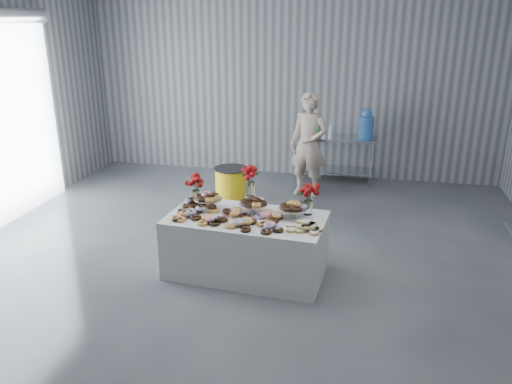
{
  "coord_description": "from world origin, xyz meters",
  "views": [
    {
      "loc": [
        1.39,
        -5.25,
        3.04
      ],
      "look_at": [
        0.15,
        0.45,
        0.99
      ],
      "focal_mm": 35.0,
      "sensor_mm": 36.0,
      "label": 1
    }
  ],
  "objects_px": {
    "prep_table": "(337,151)",
    "trash_barrel": "(231,189)",
    "water_jug": "(366,125)",
    "person": "(309,145)",
    "display_table": "(246,245)"
  },
  "relations": [
    {
      "from": "person",
      "to": "trash_barrel",
      "type": "distance_m",
      "value": 1.62
    },
    {
      "from": "person",
      "to": "trash_barrel",
      "type": "height_order",
      "value": "person"
    },
    {
      "from": "display_table",
      "to": "person",
      "type": "xyz_separation_m",
      "value": [
        0.4,
        3.07,
        0.54
      ]
    },
    {
      "from": "display_table",
      "to": "prep_table",
      "type": "distance_m",
      "value": 4.01
    },
    {
      "from": "display_table",
      "to": "prep_table",
      "type": "height_order",
      "value": "prep_table"
    },
    {
      "from": "trash_barrel",
      "to": "display_table",
      "type": "bearing_deg",
      "value": -70.16
    },
    {
      "from": "water_jug",
      "to": "prep_table",
      "type": "bearing_deg",
      "value": 180.0
    },
    {
      "from": "prep_table",
      "to": "water_jug",
      "type": "xyz_separation_m",
      "value": [
        0.5,
        -0.0,
        0.53
      ]
    },
    {
      "from": "prep_table",
      "to": "trash_barrel",
      "type": "distance_m",
      "value": 2.45
    },
    {
      "from": "prep_table",
      "to": "trash_barrel",
      "type": "height_order",
      "value": "prep_table"
    },
    {
      "from": "person",
      "to": "display_table",
      "type": "bearing_deg",
      "value": -83.88
    },
    {
      "from": "prep_table",
      "to": "person",
      "type": "relative_size",
      "value": 0.82
    },
    {
      "from": "prep_table",
      "to": "water_jug",
      "type": "height_order",
      "value": "water_jug"
    },
    {
      "from": "water_jug",
      "to": "display_table",
      "type": "bearing_deg",
      "value": -109.2
    },
    {
      "from": "water_jug",
      "to": "trash_barrel",
      "type": "xyz_separation_m",
      "value": [
        -2.11,
        -1.84,
        -0.79
      ]
    }
  ]
}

